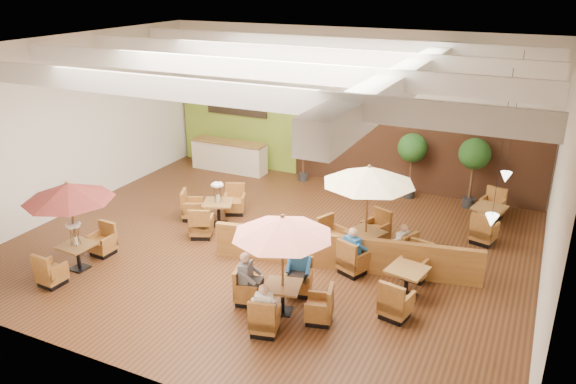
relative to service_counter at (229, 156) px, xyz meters
The scene contains 17 objects.
room 6.78m from the service_counter, 39.88° to the right, with size 14.04×14.00×5.52m.
service_counter is the anchor object (origin of this frame).
booth_divider 8.71m from the service_counter, 39.41° to the right, with size 6.93×0.18×0.96m, color brown.
table_0 8.55m from the service_counter, 86.66° to the right, with size 2.25×2.40×2.45m.
table_1 10.14m from the service_counter, 52.29° to the right, with size 2.48×2.48×2.44m.
table_2 8.50m from the service_counter, 33.45° to the right, with size 2.77×2.77×2.65m.
table_3 4.98m from the service_counter, 65.37° to the right, with size 1.93×2.73×1.53m.
table_4 10.50m from the service_counter, 35.72° to the right, with size 1.00×2.64×0.96m.
table_5 9.90m from the service_counter, ahead, with size 1.05×2.69×0.96m.
topiary_0 3.19m from the service_counter, ahead, with size 0.88×0.88×2.04m.
topiary_1 7.11m from the service_counter, ahead, with size 0.97×0.97×2.26m.
topiary_2 9.09m from the service_counter, ahead, with size 1.01×1.01×2.34m.
diner_0 10.80m from the service_counter, 55.18° to the right, with size 0.41×0.37×0.75m.
diner_1 9.39m from the service_counter, 48.97° to the right, with size 0.44×0.39×0.82m.
diner_2 9.56m from the service_counter, 56.51° to the right, with size 0.39×0.45×0.84m.
diner_3 8.99m from the service_counter, 38.62° to the right, with size 0.46×0.43×0.83m.
diner_4 9.24m from the service_counter, 30.14° to the right, with size 0.37×0.40×0.73m.
Camera 1 is at (6.54, -12.68, 7.21)m, focal length 35.00 mm.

